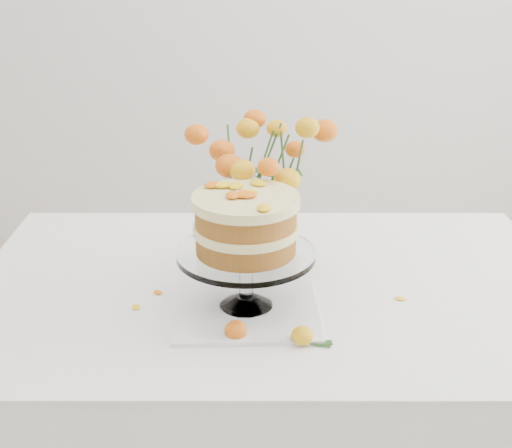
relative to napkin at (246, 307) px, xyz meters
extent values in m
cube|color=tan|center=(0.05, 0.12, -0.03)|extent=(1.40, 0.90, 0.04)
cylinder|color=tan|center=(-0.57, 0.49, -0.41)|extent=(0.06, 0.06, 0.71)
cylinder|color=tan|center=(0.67, 0.49, -0.41)|extent=(0.06, 0.06, 0.71)
cube|color=white|center=(0.05, 0.12, -0.01)|extent=(1.42, 0.92, 0.01)
cube|color=white|center=(0.05, 0.58, -0.11)|extent=(1.42, 0.01, 0.20)
cube|color=white|center=(0.05, -0.34, -0.11)|extent=(1.42, 0.01, 0.20)
cube|color=white|center=(0.00, 0.00, 0.00)|extent=(0.33, 0.33, 0.01)
cylinder|color=white|center=(0.00, 0.00, 0.08)|extent=(0.03, 0.03, 0.10)
cylinder|color=white|center=(0.00, 0.00, 0.13)|extent=(0.30, 0.30, 0.01)
cylinder|color=brown|center=(0.00, 0.00, 0.16)|extent=(0.23, 0.23, 0.04)
cylinder|color=beige|center=(0.00, 0.00, 0.19)|extent=(0.24, 0.24, 0.02)
cylinder|color=brown|center=(0.00, 0.00, 0.22)|extent=(0.23, 0.23, 0.04)
cylinder|color=beige|center=(0.00, 0.00, 0.25)|extent=(0.24, 0.24, 0.02)
cylinder|color=white|center=(0.04, 0.21, 0.00)|extent=(0.07, 0.07, 0.01)
cylinder|color=white|center=(0.04, 0.21, 0.05)|extent=(0.09, 0.09, 0.10)
ellipsoid|color=yellow|center=(0.12, -0.15, 0.01)|extent=(0.05, 0.05, 0.04)
cylinder|color=#2C5622|center=(0.15, -0.16, 0.00)|extent=(0.05, 0.02, 0.00)
ellipsoid|color=red|center=(-0.02, -0.12, 0.01)|extent=(0.05, 0.05, 0.04)
cylinder|color=#2C5622|center=(0.01, -0.12, 0.00)|extent=(0.06, 0.02, 0.00)
ellipsoid|color=yellow|center=(-0.07, 0.02, 0.00)|extent=(0.03, 0.02, 0.00)
ellipsoid|color=yellow|center=(0.03, -0.02, 0.00)|extent=(0.03, 0.02, 0.00)
ellipsoid|color=yellow|center=(0.07, -0.06, 0.00)|extent=(0.03, 0.02, 0.00)
ellipsoid|color=yellow|center=(-0.21, 0.07, 0.00)|extent=(0.03, 0.02, 0.00)
ellipsoid|color=yellow|center=(-0.25, 0.00, 0.00)|extent=(0.03, 0.02, 0.00)
ellipsoid|color=yellow|center=(0.35, 0.04, 0.00)|extent=(0.03, 0.02, 0.00)
camera|label=1|loc=(0.02, -1.40, 0.78)|focal=50.00mm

